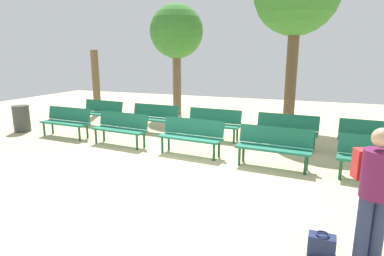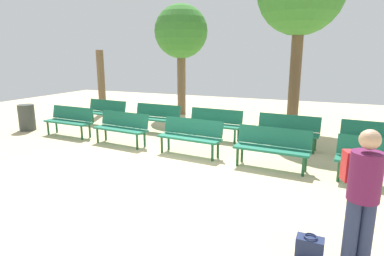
# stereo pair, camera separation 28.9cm
# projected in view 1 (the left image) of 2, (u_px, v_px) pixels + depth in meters

# --- Properties ---
(ground_plane) EXTENTS (25.22, 25.22, 0.00)m
(ground_plane) POSITION_uv_depth(u_px,v_px,m) (156.00, 175.00, 6.60)
(ground_plane) COLOR #CCB789
(bench_r0_c0) EXTENTS (1.63, 0.58, 0.87)m
(bench_r0_c0) POSITION_uv_depth(u_px,v_px,m) (66.00, 120.00, 9.62)
(bench_r0_c0) COLOR #19664C
(bench_r0_c0) RESTS_ON ground_plane
(bench_r0_c1) EXTENTS (1.64, 0.64, 0.87)m
(bench_r0_c1) POSITION_uv_depth(u_px,v_px,m) (121.00, 127.00, 8.74)
(bench_r0_c1) COLOR #19664C
(bench_r0_c1) RESTS_ON ground_plane
(bench_r0_c2) EXTENTS (1.64, 0.62, 0.87)m
(bench_r0_c2) POSITION_uv_depth(u_px,v_px,m) (191.00, 134.00, 7.89)
(bench_r0_c2) COLOR #19664C
(bench_r0_c2) RESTS_ON ground_plane
(bench_r0_c3) EXTENTS (1.63, 0.59, 0.87)m
(bench_r0_c3) POSITION_uv_depth(u_px,v_px,m) (274.00, 145.00, 7.00)
(bench_r0_c3) COLOR #19664C
(bench_r0_c3) RESTS_ON ground_plane
(bench_r0_c4) EXTENTS (1.64, 0.64, 0.87)m
(bench_r0_c4) POSITION_uv_depth(u_px,v_px,m) (382.00, 157.00, 6.15)
(bench_r0_c4) COLOR #19664C
(bench_r0_c4) RESTS_ON ground_plane
(bench_r1_c0) EXTENTS (1.64, 0.62, 0.87)m
(bench_r1_c0) POSITION_uv_depth(u_px,v_px,m) (102.00, 112.00, 11.09)
(bench_r1_c0) COLOR #19664C
(bench_r1_c0) RESTS_ON ground_plane
(bench_r1_c1) EXTENTS (1.62, 0.56, 0.87)m
(bench_r1_c1) POSITION_uv_depth(u_px,v_px,m) (154.00, 117.00, 10.18)
(bench_r1_c1) COLOR #19664C
(bench_r1_c1) RESTS_ON ground_plane
(bench_r1_c2) EXTENTS (1.62, 0.56, 0.87)m
(bench_r1_c2) POSITION_uv_depth(u_px,v_px,m) (213.00, 122.00, 9.35)
(bench_r1_c2) COLOR #19664C
(bench_r1_c2) RESTS_ON ground_plane
(bench_r1_c3) EXTENTS (1.63, 0.61, 0.87)m
(bench_r1_c3) POSITION_uv_depth(u_px,v_px,m) (286.00, 129.00, 8.50)
(bench_r1_c3) COLOR #19664C
(bench_r1_c3) RESTS_ON ground_plane
(bench_r1_c4) EXTENTS (1.64, 0.62, 0.87)m
(bench_r1_c4) POSITION_uv_depth(u_px,v_px,m) (374.00, 137.00, 7.67)
(bench_r1_c4) COLOR #19664C
(bench_r1_c4) RESTS_ON ground_plane
(tree_1) EXTENTS (0.30, 0.30, 2.61)m
(tree_1) POSITION_uv_depth(u_px,v_px,m) (96.00, 83.00, 13.08)
(tree_1) COLOR brown
(tree_1) RESTS_ON ground_plane
(tree_2) EXTENTS (2.11, 2.11, 4.39)m
(tree_2) POSITION_uv_depth(u_px,v_px,m) (177.00, 33.00, 12.74)
(tree_2) COLOR brown
(tree_2) RESTS_ON ground_plane
(visitor_with_backpack) EXTENTS (0.46, 0.59, 1.65)m
(visitor_with_backpack) POSITION_uv_depth(u_px,v_px,m) (374.00, 189.00, 3.62)
(visitor_with_backpack) COLOR navy
(visitor_with_backpack) RESTS_ON ground_plane
(handbag) EXTENTS (0.33, 0.19, 0.29)m
(handbag) POSITION_uv_depth(u_px,v_px,m) (322.00, 245.00, 3.94)
(handbag) COLOR #192347
(handbag) RESTS_ON ground_plane
(trash_bin) EXTENTS (0.50, 0.50, 0.85)m
(trash_bin) POSITION_uv_depth(u_px,v_px,m) (22.00, 119.00, 10.27)
(trash_bin) COLOR #383D38
(trash_bin) RESTS_ON ground_plane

